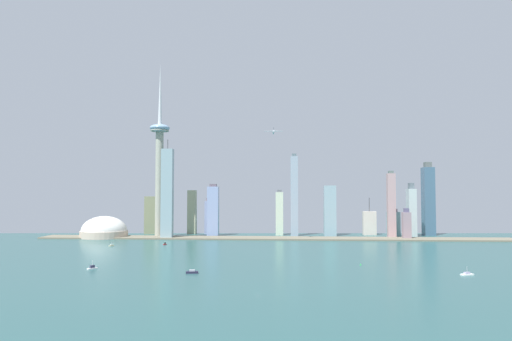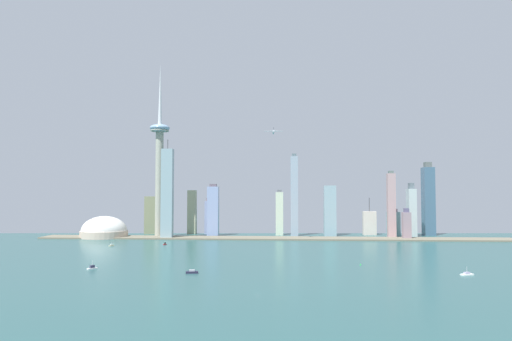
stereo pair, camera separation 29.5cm
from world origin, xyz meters
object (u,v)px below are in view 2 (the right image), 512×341
Objects in this scene: skyscraper_10 at (294,195)px; boat_4 at (92,268)px; observation_tower at (159,157)px; boat_2 at (112,245)px; skyscraper_12 at (167,194)px; boat_1 at (165,244)px; skyscraper_13 at (412,212)px; stadium_dome at (104,231)px; skyscraper_1 at (330,211)px; skyscraper_7 at (209,217)px; skyscraper_4 at (213,211)px; skyscraper_3 at (369,223)px; boat_3 at (192,272)px; skyscraper_8 at (152,215)px; boat_0 at (467,274)px; skyscraper_2 at (393,224)px; skyscraper_5 at (428,200)px; skyscraper_6 at (192,212)px; skyscraper_9 at (407,225)px; skyscraper_11 at (280,213)px; airplane at (273,132)px; channel_buoy_0 at (360,264)px.

boat_4 is (-234.43, -427.60, -79.55)m from skyscraper_10.
observation_tower reaches higher than boat_2.
skyscraper_12 is 135.18m from boat_1.
skyscraper_12 is at bearing -171.49° from skyscraper_13.
stadium_dome is 14.33× the size of boat_1.
skyscraper_1 reaches higher than skyscraper_7.
observation_tower is at bearing -167.45° from skyscraper_4.
skyscraper_10 reaches higher than skyscraper_3.
skyscraper_3 is 553.47m from boat_3.
skyscraper_10 is 20.07× the size of boat_2.
boat_0 is at bearing -44.95° from skyscraper_8.
observation_tower reaches higher than boat_4.
skyscraper_8 is (-121.87, -4.01, 3.68)m from skyscraper_7.
stadium_dome is 213.96m from skyscraper_4.
skyscraper_13 is (35.45, -1.49, 23.93)m from skyscraper_2.
skyscraper_3 is 0.72× the size of skyscraper_13.
skyscraper_5 is at bearing 11.87° from skyscraper_12.
skyscraper_12 is at bearing 115.86° from boat_0.
skyscraper_12 is at bearing -166.44° from skyscraper_1.
skyscraper_5 is at bearing 55.32° from boat_0.
skyscraper_8 is at bearing 116.47° from observation_tower.
skyscraper_3 is at bearing 9.40° from observation_tower.
skyscraper_6 is 1.60× the size of skyscraper_9.
skyscraper_12 is at bearing -168.13° from skyscraper_5.
skyscraper_9 is (370.76, -42.71, -23.97)m from skyscraper_4.
skyscraper_9 is at bearing -126.29° from skyscraper_5.
skyscraper_9 is 0.31× the size of skyscraper_12.
observation_tower is 150.87m from skyscraper_4.
skyscraper_1 is 0.54× the size of skyscraper_12.
skyscraper_10 is 12.18× the size of boat_3.
skyscraper_1 is 531.11m from boat_4.
skyscraper_6 is (50.51, 76.88, -111.04)m from observation_tower.
boat_1 is at bearing 148.20° from boat_2.
skyscraper_6 is 85.55m from skyscraper_8.
boat_1 is (-187.87, -189.68, -43.42)m from skyscraper_11.
observation_tower reaches higher than skyscraper_10.
skyscraper_4 is 3.09× the size of airplane.
skyscraper_1 is 77.79m from skyscraper_10.
skyscraper_8 is (-497.66, 32.76, 14.01)m from skyscraper_2.
boat_2 is at bearing -157.71° from skyscraper_2.
skyscraper_4 is 146.47m from skyscraper_8.
skyscraper_11 is 488.89m from boat_4.
skyscraper_9 is at bearing -78.13° from skyscraper_2.
skyscraper_11 is 51.44× the size of channel_buoy_0.
airplane is (-313.54, -166.57, 121.68)m from skyscraper_5.
skyscraper_7 is at bearing -5.76° from skyscraper_6.
skyscraper_2 is at bearing 64.45° from boat_0.
skyscraper_4 is at bearing 173.43° from skyscraper_9.
skyscraper_2 is 447.47m from skyscraper_12.
boat_0 is at bearing -95.25° from skyscraper_9.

